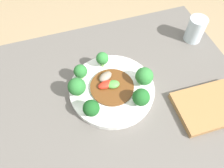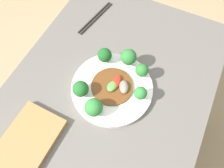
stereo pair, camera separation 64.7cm
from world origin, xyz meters
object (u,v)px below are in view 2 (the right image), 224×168
at_px(broccoli_southeast, 81,89).
at_px(chopsticks, 95,18).
at_px(plate, 112,88).
at_px(broccoli_east, 93,107).
at_px(broccoli_northwest, 142,70).
at_px(cutting_board, 29,140).
at_px(broccoli_west, 129,57).
at_px(broccoli_north, 140,93).
at_px(stirfry_center, 114,86).
at_px(broccoli_southwest, 105,55).

bearing_deg(broccoli_southeast, chopsticks, -159.62).
distance_m(plate, chopsticks, 0.33).
distance_m(broccoli_southeast, broccoli_east, 0.07).
distance_m(plate, broccoli_east, 0.11).
height_order(broccoli_northwest, cutting_board, broccoli_northwest).
bearing_deg(broccoli_west, broccoli_north, 39.44).
relative_size(broccoli_southeast, chopsticks, 0.29).
height_order(broccoli_southeast, stirfry_center, broccoli_southeast).
relative_size(plate, cutting_board, 1.32).
xyz_separation_m(plate, broccoli_southeast, (0.06, -0.08, 0.04)).
relative_size(plate, chopsticks, 1.35).
bearing_deg(broccoli_east, chopsticks, -153.14).
xyz_separation_m(broccoli_southeast, broccoli_east, (0.04, 0.06, 0.00)).
relative_size(broccoli_northwest, cutting_board, 0.26).
height_order(plate, broccoli_north, broccoli_north).
xyz_separation_m(broccoli_northwest, chopsticks, (-0.18, -0.27, -0.05)).
height_order(broccoli_northwest, chopsticks, broccoli_northwest).
xyz_separation_m(broccoli_southwest, broccoli_north, (0.08, 0.16, 0.00)).
relative_size(broccoli_east, chopsticks, 0.31).
xyz_separation_m(broccoli_northwest, stirfry_center, (0.08, -0.06, -0.02)).
bearing_deg(chopsticks, broccoli_southwest, 36.58).
xyz_separation_m(broccoli_west, broccoli_northwest, (0.02, 0.06, -0.01)).
relative_size(broccoli_northwest, chopsticks, 0.27).
bearing_deg(broccoli_west, broccoli_northwest, 67.66).
height_order(broccoli_north, stirfry_center, broccoli_north).
distance_m(broccoli_northwest, broccoli_north, 0.08).
xyz_separation_m(broccoli_southwest, cutting_board, (0.35, -0.08, -0.04)).
xyz_separation_m(plate, broccoli_northwest, (-0.08, 0.07, 0.04)).
relative_size(broccoli_southwest, chopsticks, 0.28).
bearing_deg(broccoli_northwest, plate, -40.04).
relative_size(plate, broccoli_north, 4.82).
height_order(broccoli_west, chopsticks, broccoli_west).
bearing_deg(plate, broccoli_west, 174.28).
height_order(broccoli_southeast, broccoli_northwest, broccoli_southeast).
relative_size(broccoli_northwest, broccoli_east, 0.86).
bearing_deg(broccoli_southeast, broccoli_northwest, 134.65).
xyz_separation_m(broccoli_north, chopsticks, (-0.26, -0.30, -0.05)).
xyz_separation_m(broccoli_west, broccoli_southeast, (0.17, -0.09, -0.01)).
bearing_deg(broccoli_southwest, broccoli_east, 15.65).
bearing_deg(broccoli_northwest, broccoli_north, 18.72).
relative_size(broccoli_west, stirfry_center, 0.49).
bearing_deg(broccoli_southeast, broccoli_east, 59.12).
relative_size(broccoli_east, broccoli_north, 1.12).
height_order(broccoli_southeast, broccoli_southwest, broccoli_southeast).
distance_m(broccoli_west, broccoli_east, 0.21).
bearing_deg(broccoli_northwest, broccoli_southwest, -90.54).
distance_m(plate, stirfry_center, 0.02).
distance_m(broccoli_southeast, broccoli_northwest, 0.21).
relative_size(broccoli_north, chopsticks, 0.28).
relative_size(broccoli_west, cutting_board, 0.33).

